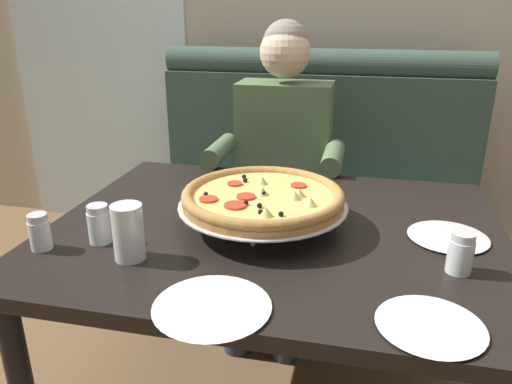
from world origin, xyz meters
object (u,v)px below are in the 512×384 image
object	(u,v)px
dining_table	(274,250)
drinking_glass	(129,235)
pizza	(263,198)
shaker_pepper_flakes	(460,256)
shaker_parmesan	(40,234)
diner_main	(280,160)
patio_chair	(155,115)
plate_near_right	(212,304)
plate_near_left	(430,323)
booth_bench	(310,207)
shaker_oregano	(99,227)
plate_far_side	(448,235)

from	to	relation	value
dining_table	drinking_glass	world-z (taller)	drinking_glass
pizza	shaker_pepper_flakes	xyz separation A→B (m)	(0.51, -0.15, -0.04)
shaker_pepper_flakes	shaker_parmesan	bearing A→B (deg)	-173.82
diner_main	patio_chair	xyz separation A→B (m)	(-1.27, 1.58, -0.19)
shaker_pepper_flakes	plate_near_right	distance (m)	0.59
pizza	dining_table	bearing A→B (deg)	14.52
shaker_pepper_flakes	diner_main	bearing A→B (deg)	124.07
plate_near_right	shaker_pepper_flakes	bearing A→B (deg)	27.63
diner_main	plate_near_left	xyz separation A→B (m)	(0.50, -1.10, 0.03)
plate_near_left	drinking_glass	bearing A→B (deg)	169.30
booth_bench	pizza	size ratio (longest dim) A/B	3.33
booth_bench	patio_chair	bearing A→B (deg)	136.54
booth_bench	shaker_oregano	bearing A→B (deg)	-110.39
pizza	drinking_glass	bearing A→B (deg)	-137.25
booth_bench	dining_table	size ratio (longest dim) A/B	1.24
diner_main	patio_chair	size ratio (longest dim) A/B	1.48
booth_bench	shaker_parmesan	xyz separation A→B (m)	(-0.56, -1.24, 0.37)
shaker_pepper_flakes	shaker_oregano	bearing A→B (deg)	-177.36
pizza	shaker_oregano	bearing A→B (deg)	-154.27
shaker_oregano	dining_table	bearing A→B (deg)	24.93
diner_main	drinking_glass	xyz separation A→B (m)	(-0.20, -0.97, 0.08)
plate_near_left	plate_far_side	world-z (taller)	same
pizza	booth_bench	bearing A→B (deg)	88.04
shaker_parmesan	plate_far_side	size ratio (longest dim) A/B	0.45
dining_table	drinking_glass	size ratio (longest dim) A/B	8.96
drinking_glass	shaker_oregano	bearing A→B (deg)	150.61
booth_bench	shaker_pepper_flakes	size ratio (longest dim) A/B	15.68
dining_table	patio_chair	world-z (taller)	patio_chair
diner_main	pizza	distance (m)	0.72
pizza	patio_chair	size ratio (longest dim) A/B	0.55
dining_table	drinking_glass	bearing A→B (deg)	-139.51
shaker_parmesan	plate_far_side	world-z (taller)	shaker_parmesan
dining_table	plate_near_left	world-z (taller)	plate_near_left
shaker_oregano	plate_near_left	distance (m)	0.85
booth_bench	dining_table	bearing A→B (deg)	-90.00
booth_bench	patio_chair	world-z (taller)	booth_bench
plate_near_right	patio_chair	bearing A→B (deg)	116.16
shaker_parmesan	plate_far_side	xyz separation A→B (m)	(1.04, 0.30, -0.03)
shaker_pepper_flakes	shaker_parmesan	size ratio (longest dim) A/B	1.04
plate_near_left	dining_table	bearing A→B (deg)	133.78
booth_bench	patio_chair	distance (m)	1.91
patio_chair	plate_far_side	bearing A→B (deg)	-50.54
pizza	shaker_parmesan	bearing A→B (deg)	-153.55
plate_far_side	patio_chair	size ratio (longest dim) A/B	0.25
plate_far_side	drinking_glass	world-z (taller)	drinking_glass
pizza	shaker_oregano	xyz separation A→B (m)	(-0.40, -0.19, -0.04)
plate_near_right	plate_far_side	xyz separation A→B (m)	(0.52, 0.46, 0.00)
booth_bench	dining_table	distance (m)	1.00
diner_main	plate_near_right	world-z (taller)	diner_main
pizza	drinking_glass	world-z (taller)	drinking_glass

